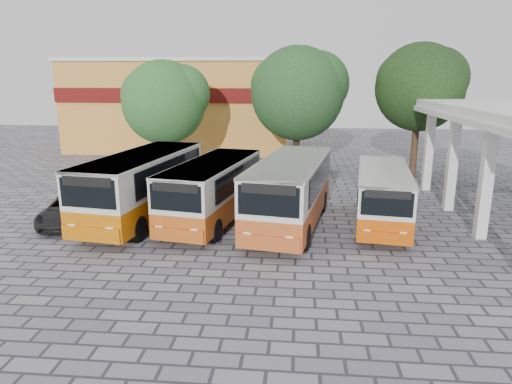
# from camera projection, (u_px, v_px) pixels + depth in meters

# --- Properties ---
(ground) EXTENTS (90.00, 90.00, 0.00)m
(ground) POSITION_uv_depth(u_px,v_px,m) (295.00, 247.00, 18.51)
(ground) COLOR slate
(ground) RESTS_ON ground
(shophouse_block) EXTENTS (20.40, 10.40, 8.30)m
(shophouse_block) POSITION_uv_depth(u_px,v_px,m) (183.00, 104.00, 43.55)
(shophouse_block) COLOR orange
(shophouse_block) RESTS_ON ground
(bus_far_left) EXTENTS (3.94, 9.13, 3.18)m
(bus_far_left) POSITION_uv_depth(u_px,v_px,m) (143.00, 182.00, 21.66)
(bus_far_left) COLOR #BE5B01
(bus_far_left) RESTS_ON ground
(bus_centre_left) EXTENTS (3.85, 8.37, 2.89)m
(bus_centre_left) POSITION_uv_depth(u_px,v_px,m) (213.00, 187.00, 21.39)
(bus_centre_left) COLOR #B24A0F
(bus_centre_left) RESTS_ON ground
(bus_centre_right) EXTENTS (4.05, 8.96, 3.10)m
(bus_centre_right) POSITION_uv_depth(u_px,v_px,m) (291.00, 189.00, 20.65)
(bus_centre_right) COLOR #B14918
(bus_centre_right) RESTS_ON ground
(bus_far_right) EXTENTS (3.19, 7.55, 2.63)m
(bus_far_right) POSITION_uv_depth(u_px,v_px,m) (383.00, 193.00, 20.98)
(bus_far_right) COLOR #C24300
(bus_far_right) RESTS_ON ground
(tree_left) EXTENTS (6.39, 6.09, 7.95)m
(tree_left) POSITION_uv_depth(u_px,v_px,m) (165.00, 100.00, 33.20)
(tree_left) COLOR black
(tree_left) RESTS_ON ground
(tree_middle) EXTENTS (7.10, 6.76, 8.92)m
(tree_middle) POSITION_uv_depth(u_px,v_px,m) (299.00, 90.00, 32.91)
(tree_middle) COLOR #2F2212
(tree_middle) RESTS_ON ground
(tree_right) EXTENTS (6.11, 5.82, 8.95)m
(tree_right) POSITION_uv_depth(u_px,v_px,m) (421.00, 84.00, 30.20)
(tree_right) COLOR #4C3322
(tree_right) RESTS_ON ground
(parked_car) EXTENTS (3.09, 5.08, 1.32)m
(parked_car) POSITION_uv_depth(u_px,v_px,m) (71.00, 209.00, 21.43)
(parked_car) COLOR black
(parked_car) RESTS_ON ground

